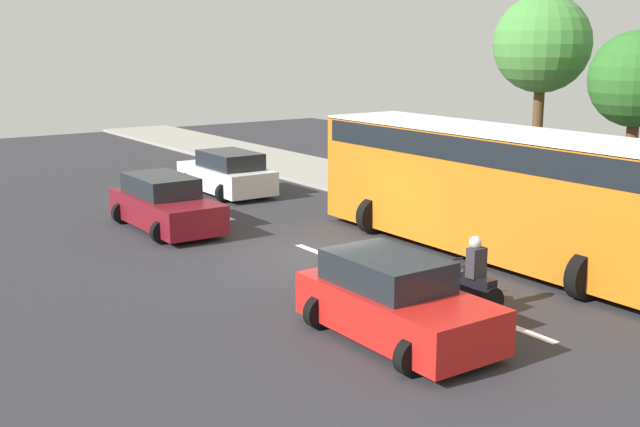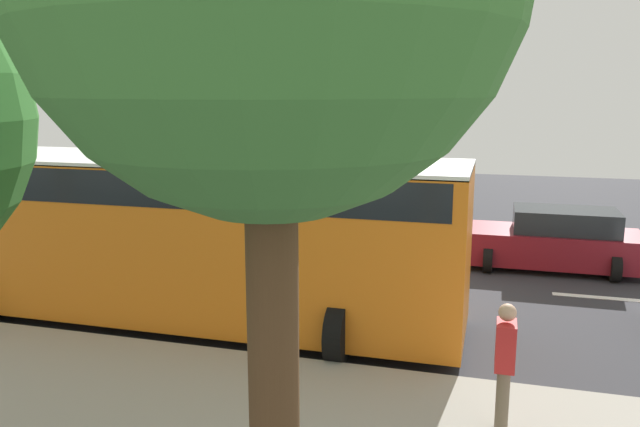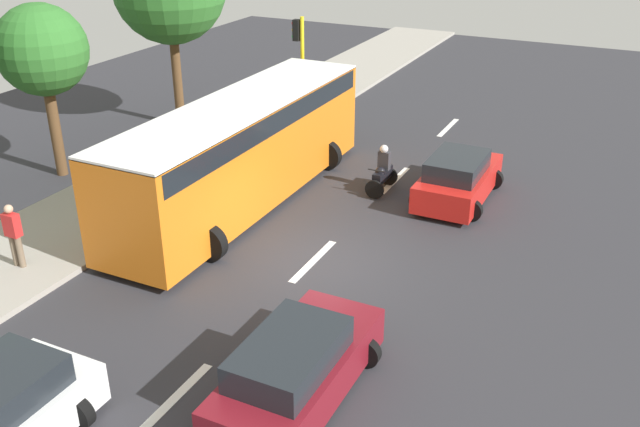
{
  "view_description": "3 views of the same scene",
  "coord_description": "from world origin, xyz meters",
  "px_view_note": "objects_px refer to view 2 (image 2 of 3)",
  "views": [
    {
      "loc": [
        -10.97,
        -15.6,
        5.28
      ],
      "look_at": [
        0.2,
        0.48,
        0.96
      ],
      "focal_mm": 44.04,
      "sensor_mm": 36.0,
      "label": 1
    },
    {
      "loc": [
        14.17,
        3.46,
        4.43
      ],
      "look_at": [
        -0.72,
        -0.69,
        1.37
      ],
      "focal_mm": 35.63,
      "sensor_mm": 36.0,
      "label": 2
    },
    {
      "loc": [
        -7.16,
        14.21,
        9.02
      ],
      "look_at": [
        -0.11,
        -0.18,
        1.32
      ],
      "focal_mm": 39.44,
      "sensor_mm": 36.0,
      "label": 3
    }
  ],
  "objects_px": {
    "city_bus": "(173,226)",
    "motorcycle": "(150,238)",
    "car_maroon": "(552,241)",
    "car_red": "(180,217)",
    "pedestrian_near_signal": "(504,364)"
  },
  "relations": [
    {
      "from": "car_maroon",
      "to": "pedestrian_near_signal",
      "type": "relative_size",
      "value": 2.57
    },
    {
      "from": "car_maroon",
      "to": "city_bus",
      "type": "relative_size",
      "value": 0.4
    },
    {
      "from": "car_red",
      "to": "pedestrian_near_signal",
      "type": "relative_size",
      "value": 2.32
    },
    {
      "from": "car_red",
      "to": "city_bus",
      "type": "xyz_separation_m",
      "value": [
        5.8,
        2.99,
        1.14
      ]
    },
    {
      "from": "car_maroon",
      "to": "motorcycle",
      "type": "bearing_deg",
      "value": -77.55
    },
    {
      "from": "car_maroon",
      "to": "car_red",
      "type": "bearing_deg",
      "value": -90.74
    },
    {
      "from": "car_maroon",
      "to": "car_red",
      "type": "xyz_separation_m",
      "value": [
        -0.13,
        -10.29,
        -0.0
      ]
    },
    {
      "from": "car_maroon",
      "to": "car_red",
      "type": "relative_size",
      "value": 1.11
    },
    {
      "from": "city_bus",
      "to": "motorcycle",
      "type": "height_order",
      "value": "city_bus"
    },
    {
      "from": "car_maroon",
      "to": "car_red",
      "type": "height_order",
      "value": "same"
    },
    {
      "from": "city_bus",
      "to": "motorcycle",
      "type": "bearing_deg",
      "value": -143.19
    },
    {
      "from": "car_red",
      "to": "city_bus",
      "type": "bearing_deg",
      "value": 27.25
    },
    {
      "from": "city_bus",
      "to": "pedestrian_near_signal",
      "type": "height_order",
      "value": "city_bus"
    },
    {
      "from": "pedestrian_near_signal",
      "to": "city_bus",
      "type": "bearing_deg",
      "value": -115.37
    },
    {
      "from": "pedestrian_near_signal",
      "to": "car_red",
      "type": "bearing_deg",
      "value": -133.73
    }
  ]
}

